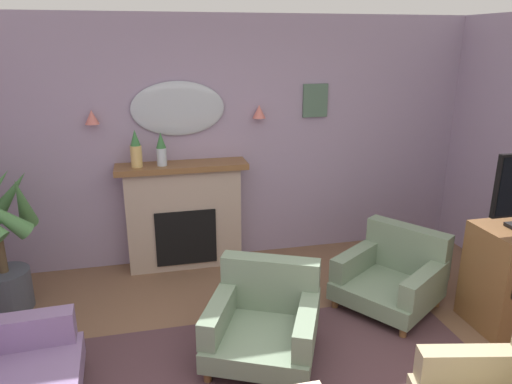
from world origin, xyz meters
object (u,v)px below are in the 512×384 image
object	(u,v)px
armchair_beside_couch	(393,274)
wall_sconce_left	(92,117)
mantel_vase_centre	(161,149)
wall_mirror	(178,109)
wall_sconce_right	(259,111)
fireplace	(184,217)
framed_picture	(315,101)
mantel_vase_right	(136,150)
armchair_in_corner	(265,318)

from	to	relation	value
armchair_beside_couch	wall_sconce_left	bearing A→B (deg)	153.20
mantel_vase_centre	wall_mirror	size ratio (longest dim) A/B	0.36
wall_mirror	wall_sconce_right	bearing A→B (deg)	-3.37
fireplace	framed_picture	distance (m)	1.91
mantel_vase_right	framed_picture	xyz separation A→B (m)	(1.95, 0.18, 0.41)
mantel_vase_centre	fireplace	bearing A→B (deg)	8.06
fireplace	framed_picture	bearing A→B (deg)	5.77
fireplace	armchair_beside_couch	bearing A→B (deg)	-34.64
wall_mirror	armchair_beside_couch	bearing A→B (deg)	-37.56
fireplace	mantel_vase_right	world-z (taller)	mantel_vase_right
wall_mirror	wall_sconce_left	bearing A→B (deg)	-176.63
wall_sconce_left	armchair_beside_couch	world-z (taller)	wall_sconce_left
wall_mirror	mantel_vase_right	bearing A→B (deg)	-159.30
framed_picture	armchair_beside_couch	size ratio (longest dim) A/B	0.32
armchair_beside_couch	mantel_vase_centre	bearing A→B (deg)	148.69
wall_mirror	armchair_in_corner	world-z (taller)	wall_mirror
wall_sconce_left	mantel_vase_centre	bearing A→B (deg)	-10.46
wall_mirror	armchair_beside_couch	distance (m)	2.69
mantel_vase_right	wall_mirror	bearing A→B (deg)	20.70
wall_sconce_right	wall_mirror	bearing A→B (deg)	176.63
mantel_vase_centre	framed_picture	distance (m)	1.76
wall_mirror	armchair_in_corner	size ratio (longest dim) A/B	0.89
wall_sconce_left	mantel_vase_right	bearing A→B (deg)	-16.70
armchair_beside_couch	armchair_in_corner	distance (m)	1.42
fireplace	wall_sconce_right	size ratio (longest dim) A/B	9.71
mantel_vase_centre	wall_sconce_left	distance (m)	0.74
armchair_in_corner	wall_sconce_right	bearing A→B (deg)	77.92
wall_sconce_right	armchair_in_corner	size ratio (longest dim) A/B	0.13
fireplace	framed_picture	xyz separation A→B (m)	(1.50, 0.15, 1.18)
wall_sconce_left	wall_sconce_right	world-z (taller)	same
wall_mirror	fireplace	bearing A→B (deg)	-90.00
mantel_vase_centre	wall_sconce_right	xyz separation A→B (m)	(1.05, 0.12, 0.33)
mantel_vase_right	wall_sconce_left	size ratio (longest dim) A/B	2.71
mantel_vase_centre	wall_sconce_left	size ratio (longest dim) A/B	2.44
wall_sconce_left	armchair_in_corner	distance (m)	2.60
mantel_vase_right	wall_mirror	world-z (taller)	wall_mirror
fireplace	framed_picture	size ratio (longest dim) A/B	3.78
wall_mirror	framed_picture	bearing A→B (deg)	0.38
framed_picture	wall_sconce_right	bearing A→B (deg)	-174.73
wall_mirror	wall_sconce_left	size ratio (longest dim) A/B	6.86
wall_sconce_left	armchair_in_corner	xyz separation A→B (m)	(1.32, -1.79, -1.35)
framed_picture	armchair_in_corner	distance (m)	2.57
wall_mirror	wall_sconce_left	distance (m)	0.85
mantel_vase_right	armchair_beside_couch	xyz separation A→B (m)	(2.27, -1.23, -1.03)
wall_mirror	framed_picture	size ratio (longest dim) A/B	2.67
fireplace	armchair_in_corner	xyz separation A→B (m)	(0.47, -1.70, -0.27)
armchair_in_corner	framed_picture	bearing A→B (deg)	60.83
mantel_vase_right	mantel_vase_centre	size ratio (longest dim) A/B	1.11
wall_sconce_right	armchair_beside_couch	world-z (taller)	wall_sconce_right
mantel_vase_centre	wall_sconce_left	xyz separation A→B (m)	(-0.65, 0.12, 0.33)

